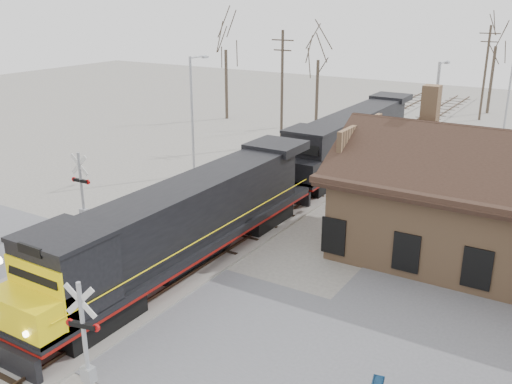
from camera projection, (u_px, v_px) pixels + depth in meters
ground at (131, 302)px, 23.65m from camera, size 140.00×140.00×0.00m
road at (131, 302)px, 23.65m from camera, size 60.00×9.00×0.03m
track_main at (299, 198)px, 35.72m from camera, size 3.40×90.00×0.24m
track_siding at (239, 186)px, 37.95m from camera, size 3.40×90.00×0.24m
depot at (498, 214)px, 26.61m from camera, size 15.20×9.31×7.90m
locomotive_lead at (180, 226)px, 25.66m from camera, size 2.87×19.20×4.26m
locomotive_trailing at (349, 139)px, 41.36m from camera, size 2.87×19.20×4.03m
crossbuck_near at (85, 346)px, 17.33m from camera, size 1.16×0.35×4.11m
crossbuck_far at (82, 195)px, 30.27m from camera, size 1.25×0.33×4.37m
streetlight_a at (193, 110)px, 39.29m from camera, size 0.25×2.04×8.27m
streetlight_b at (434, 124)px, 34.23m from camera, size 0.25×2.04×8.47m
streetlight_c at (510, 88)px, 48.82m from camera, size 0.25×2.04×8.27m
utility_pole_a at (282, 86)px, 47.34m from camera, size 2.00×0.24×9.52m
utility_pole_b at (485, 71)px, 57.28m from camera, size 2.00×0.24×9.44m
tree_a at (226, 38)px, 56.98m from camera, size 4.67×4.67×11.44m
tree_b at (319, 49)px, 54.50m from camera, size 4.19×4.19×10.27m
tree_c at (497, 35)px, 59.64m from camera, size 4.75×4.75×11.64m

